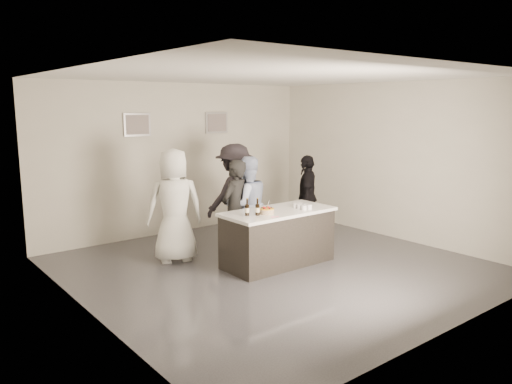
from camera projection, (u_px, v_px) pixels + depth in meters
floor at (275, 266)px, 8.02m from camera, size 6.00×6.00×0.00m
ceiling at (277, 76)px, 7.51m from camera, size 6.00×6.00×0.00m
wall_back at (179, 158)px, 10.08m from camera, size 6.00×0.04×3.00m
wall_front at (455, 203)px, 5.45m from camera, size 6.00×0.04×3.00m
wall_left at (85, 196)px, 5.93m from camera, size 0.04×6.00×3.00m
wall_right at (394, 161)px, 9.61m from camera, size 0.04×6.00×3.00m
picture_left at (137, 125)px, 9.38m from camera, size 0.54×0.04×0.44m
picture_right at (216, 123)px, 10.49m from camera, size 0.54×0.04×0.44m
bar_counter at (278, 237)px, 8.07m from camera, size 1.86×0.86×0.90m
cake at (267, 211)px, 7.73m from camera, size 0.23×0.23×0.07m
beer_bottle_a at (247, 207)px, 7.57m from camera, size 0.07×0.07×0.26m
beer_bottle_b at (257, 207)px, 7.59m from camera, size 0.07×0.07×0.26m
tumbler_cluster at (302, 206)px, 8.12m from camera, size 0.19×0.30×0.08m
candles at (276, 217)px, 7.50m from camera, size 0.24×0.08×0.01m
person_main_black at (235, 209)px, 8.38m from camera, size 0.72×0.61×1.67m
person_main_blue at (247, 205)px, 8.67m from camera, size 0.91×0.76×1.70m
person_guest_left at (174, 206)px, 8.16m from camera, size 1.07×0.88×1.88m
person_guest_right at (307, 196)px, 9.73m from camera, size 0.96×0.94×1.62m
person_guest_back at (235, 195)px, 9.18m from camera, size 1.28×0.83×1.87m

